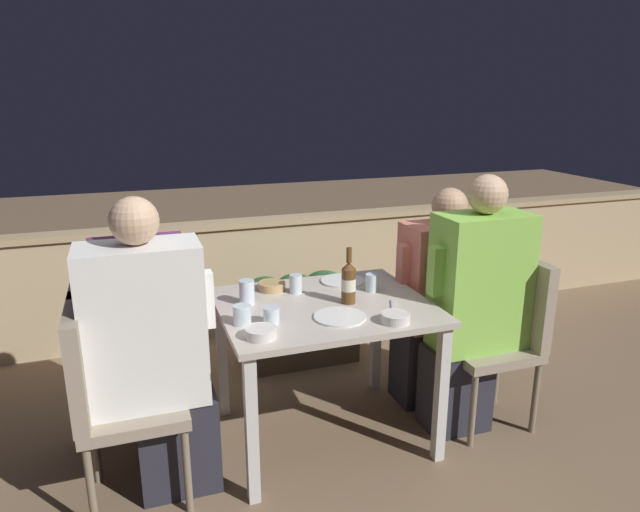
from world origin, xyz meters
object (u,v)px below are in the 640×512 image
chair_left_near (107,388)px  chair_right_far (469,305)px  person_white_polo (154,353)px  person_green_blouse (473,307)px  chair_left_far (108,354)px  person_purple_stripe (151,330)px  chair_right_near (504,325)px  person_coral_top (439,298)px  beer_bottle (349,282)px  potted_plant (461,277)px

chair_left_near → chair_right_far: size_ratio=1.00×
person_white_polo → person_green_blouse: 1.54m
chair_right_far → chair_left_far: bearing=179.7°
person_purple_stripe → chair_right_near: size_ratio=1.40×
chair_left_near → chair_left_far: size_ratio=1.00×
person_purple_stripe → person_green_blouse: bearing=-11.5°
chair_left_near → person_coral_top: (1.72, 0.32, 0.07)m
chair_left_near → chair_left_far: bearing=90.0°
chair_right_near → person_coral_top: bearing=124.6°
chair_left_far → beer_bottle: 1.17m
person_white_polo → chair_right_near: 1.74m
chair_right_near → person_coral_top: size_ratio=0.74×
person_purple_stripe → person_coral_top: person_purple_stripe is taller
chair_left_far → potted_plant: size_ratio=1.19×
chair_left_near → person_green_blouse: 1.74m
person_purple_stripe → person_green_blouse: (1.54, -0.31, 0.04)m
person_green_blouse → person_purple_stripe: bearing=168.5°
chair_left_near → chair_right_far: 1.95m
person_green_blouse → chair_right_far: 0.38m
chair_right_far → potted_plant: (0.36, 0.63, -0.07)m
person_purple_stripe → potted_plant: 2.18m
person_green_blouse → person_coral_top: 0.31m
chair_left_far → person_coral_top: (1.72, -0.01, 0.07)m
beer_bottle → potted_plant: 1.48m
chair_right_near → beer_bottle: 0.88m
person_white_polo → chair_right_far: person_white_polo is taller
person_purple_stripe → beer_bottle: size_ratio=4.54×
person_green_blouse → chair_right_far: size_ratio=1.48×
chair_left_near → chair_left_far: 0.33m
person_purple_stripe → chair_left_near: bearing=-121.4°
person_white_polo → person_coral_top: (1.53, 0.32, -0.05)m
person_white_polo → chair_right_far: 1.76m
person_white_polo → person_purple_stripe: bearing=89.6°
chair_left_far → chair_right_far: bearing=-0.3°
person_white_polo → chair_left_far: person_white_polo is taller
person_white_polo → person_coral_top: size_ratio=1.09×
person_white_polo → chair_right_near: person_white_polo is taller
person_white_polo → beer_bottle: bearing=7.9°
person_green_blouse → potted_plant: bearing=59.9°
chair_left_far → chair_left_near: bearing=-90.0°
chair_left_far → chair_right_near: 1.96m
chair_left_far → person_purple_stripe: size_ratio=0.71×
person_purple_stripe → chair_right_far: 1.73m
person_coral_top → chair_left_far: bearing=179.7°
chair_right_far → beer_bottle: 0.88m
potted_plant → chair_left_far: bearing=-164.7°
chair_left_far → beer_bottle: bearing=-10.2°
chair_right_far → person_purple_stripe: bearing=179.7°
person_coral_top → beer_bottle: person_coral_top is taller
person_coral_top → potted_plant: 0.85m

